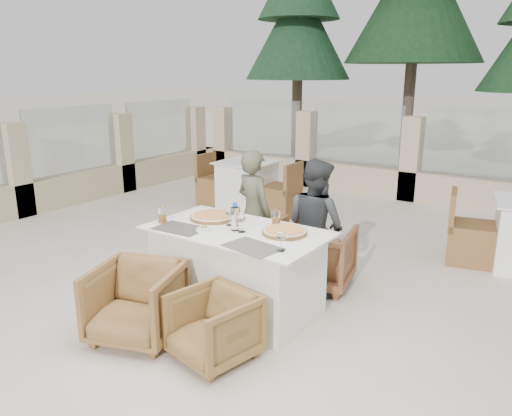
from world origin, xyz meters
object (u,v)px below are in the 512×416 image
Objects in this scene: water_bottle at (235,217)px; wine_glass_corner at (281,240)px; pizza_left at (212,216)px; wine_glass_centre at (229,216)px; armchair_far_right at (319,256)px; bg_table_a at (247,186)px; wine_glass_near at (242,222)px; beer_glass_left at (162,215)px; diner_left at (254,212)px; diner_right at (315,226)px; beer_glass_right at (276,218)px; dining_table at (237,270)px; olive_dish at (204,229)px; armchair_far_left at (248,244)px; armchair_near_right at (213,327)px; pizza_right at (285,231)px; armchair_near_left at (136,303)px.

water_bottle is 0.64m from wine_glass_corner.
pizza_left is 0.28m from wine_glass_centre.
armchair_far_right is 2.98m from bg_table_a.
wine_glass_near reaches higher than beer_glass_left.
diner_left is 1.01× the size of diner_right.
water_bottle reaches higher than beer_glass_left.
pizza_left is at bearing -165.64° from beer_glass_right.
dining_table and bg_table_a have the same top height.
wine_glass_near is 0.27× the size of armchair_far_right.
olive_dish is (0.18, -0.33, -0.01)m from pizza_left.
water_bottle is 0.36× the size of armchair_far_left.
armchair_far_left is 1.73m from armchair_near_right.
armchair_near_right is (0.78, -1.54, -0.05)m from armchair_far_left.
diner_left reaches higher than diner_right.
beer_glass_left is at bearing 179.29° from wine_glass_corner.
armchair_far_left is (-1.05, 1.02, -0.55)m from wine_glass_corner.
armchair_far_right is (0.74, 0.77, -0.49)m from pizza_left.
bg_table_a is at bearing 124.18° from dining_table.
wine_glass_centre is 0.83m from diner_left.
dining_table is 0.92m from diner_right.
armchair_near_right is 0.44× the size of diner_right.
beer_glass_left is 0.22× the size of armchair_far_left.
wine_glass_corner is 0.14× the size of diner_right.
olive_dish is (-0.29, -0.16, -0.07)m from wine_glass_near.
pizza_left reaches higher than armchair_far_right.
pizza_right is 2.11× the size of wine_glass_corner.
pizza_left is at bearing 107.08° from diner_left.
pizza_left is 0.81m from armchair_far_left.
beer_glass_left is 3.32m from bg_table_a.
water_bottle is at bearing 131.36° from diner_left.
wine_glass_corner is at bearing -54.27° from beer_glass_right.
beer_glass_right is (-0.38, 0.53, -0.02)m from wine_glass_corner.
diner_left is (-0.02, 1.70, 0.36)m from armchair_near_left.
bg_table_a is at bearing 122.95° from wine_glass_centre.
armchair_far_right is (-0.06, 0.77, -0.49)m from pizza_right.
diner_left reaches higher than armchair_near_right.
wine_glass_near is at bearing 29.20° from olive_dish.
water_bottle is 0.09m from wine_glass_near.
pizza_left is 1.18m from armchair_far_right.
diner_left is at bearing 133.15° from wine_glass_corner.
wine_glass_near reaches higher than armchair_far_left.
beer_glass_left is (-1.30, 0.02, -0.01)m from wine_glass_corner.
beer_glass_left is 1.17m from armchair_far_left.
wine_glass_corner is 1.20× the size of beer_glass_right.
pizza_right is at bearing -39.97° from beer_glass_right.
beer_glass_right is 3.36m from bg_table_a.
bg_table_a is (-2.28, 2.03, -0.28)m from diner_right.
wine_glass_centre is (-0.54, -0.07, 0.07)m from pizza_right.
wine_glass_corner is (0.61, -0.24, 0.48)m from dining_table.
beer_glass_right is 0.11× the size of diner_left.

